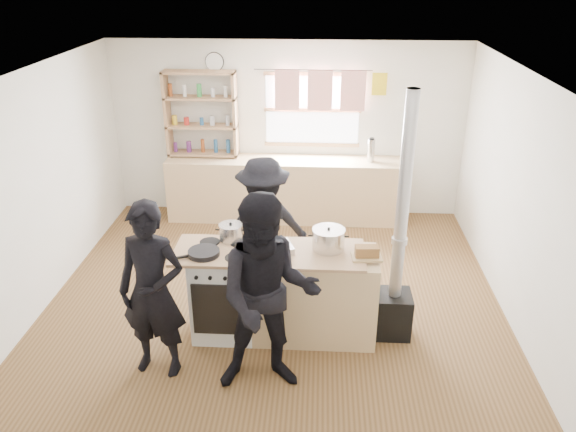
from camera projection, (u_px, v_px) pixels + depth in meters
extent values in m
cube|color=brown|center=(274.00, 301.00, 6.28)|extent=(5.00, 5.00, 0.01)
cube|color=tan|center=(286.00, 189.00, 8.10)|extent=(3.40, 0.55, 0.90)
cube|color=tan|center=(204.00, 153.00, 8.07)|extent=(1.00, 0.28, 0.03)
cube|color=tan|center=(202.00, 126.00, 7.90)|extent=(1.00, 0.28, 0.03)
cube|color=tan|center=(200.00, 98.00, 7.73)|extent=(1.00, 0.28, 0.03)
cube|color=tan|center=(198.00, 72.00, 7.59)|extent=(1.00, 0.28, 0.03)
cube|color=tan|center=(167.00, 114.00, 7.86)|extent=(0.04, 0.28, 1.20)
cube|color=tan|center=(235.00, 115.00, 7.81)|extent=(0.04, 0.28, 1.20)
cylinder|color=silver|center=(371.00, 150.00, 7.78)|extent=(0.10, 0.10, 0.32)
cube|color=white|center=(225.00, 292.00, 5.62)|extent=(0.60, 0.60, 0.90)
cube|color=tan|center=(315.00, 295.00, 5.57)|extent=(1.20, 0.60, 0.90)
cube|color=tan|center=(269.00, 253.00, 5.40)|extent=(1.84, 0.64, 0.03)
cylinder|color=black|center=(204.00, 253.00, 5.31)|extent=(0.41, 0.41, 0.05)
cylinder|color=#345C1F|center=(204.00, 251.00, 5.30)|extent=(0.27, 0.27, 0.02)
cube|color=silver|center=(273.00, 248.00, 5.38)|extent=(0.42, 0.36, 0.06)
cube|color=brown|center=(273.00, 246.00, 5.37)|extent=(0.36, 0.31, 0.02)
cylinder|color=silver|center=(231.00, 233.00, 5.57)|extent=(0.23, 0.23, 0.16)
cylinder|color=silver|center=(231.00, 225.00, 5.54)|extent=(0.24, 0.24, 0.01)
sphere|color=black|center=(231.00, 224.00, 5.53)|extent=(0.03, 0.03, 0.03)
cylinder|color=silver|center=(328.00, 240.00, 5.39)|extent=(0.31, 0.31, 0.20)
cylinder|color=silver|center=(329.00, 230.00, 5.34)|extent=(0.32, 0.32, 0.01)
sphere|color=black|center=(329.00, 229.00, 5.34)|extent=(0.03, 0.03, 0.03)
cube|color=tan|center=(367.00, 257.00, 5.27)|extent=(0.29, 0.22, 0.02)
cube|color=olive|center=(367.00, 251.00, 5.24)|extent=(0.23, 0.12, 0.10)
cube|color=black|center=(393.00, 314.00, 5.66)|extent=(0.35, 0.35, 0.46)
cylinder|color=#ADADB2|center=(403.00, 200.00, 5.13)|extent=(0.12, 0.12, 2.04)
imported|color=black|center=(152.00, 291.00, 4.91)|extent=(0.66, 0.48, 1.68)
imported|color=black|center=(268.00, 296.00, 4.70)|extent=(0.96, 0.78, 1.83)
imported|color=black|center=(264.00, 226.00, 6.21)|extent=(1.13, 0.81, 1.59)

